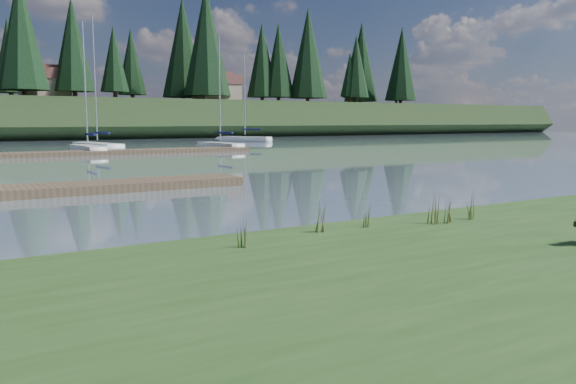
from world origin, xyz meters
TOP-DOWN VIEW (x-y plane):
  - ground at (0.00, 30.00)m, footprint 200.00×200.00m
  - bank at (0.00, -6.00)m, footprint 60.00×9.00m
  - dock_near at (-4.00, 9.00)m, footprint 16.00×2.00m
  - dock_far at (2.00, 30.00)m, footprint 26.00×2.20m
  - sailboat_bg_2 at (3.35, 32.93)m, footprint 1.68×6.33m
  - sailboat_bg_3 at (4.89, 37.32)m, footprint 3.03×7.47m
  - sailboat_bg_4 at (13.82, 32.60)m, footprint 2.01×6.31m
  - sailboat_bg_5 at (23.20, 47.21)m, footprint 4.98×6.51m
  - weed_0 at (0.55, -2.19)m, footprint 0.17×0.14m
  - weed_1 at (1.54, -2.28)m, footprint 0.17×0.14m
  - weed_2 at (2.95, -2.69)m, footprint 0.17×0.14m
  - weed_3 at (-1.29, -2.58)m, footprint 0.17×0.14m
  - weed_4 at (3.26, -2.80)m, footprint 0.17×0.14m
  - weed_5 at (4.00, -2.74)m, footprint 0.17×0.14m
  - mud_lip at (0.00, -1.60)m, footprint 60.00×0.50m
  - conifer_4 at (3.00, 66.00)m, footprint 6.16×6.16m
  - conifer_5 at (15.00, 70.00)m, footprint 3.96×3.96m
  - conifer_6 at (28.00, 68.00)m, footprint 7.04×7.04m
  - conifer_7 at (42.00, 71.00)m, footprint 5.28×5.28m
  - conifer_8 at (55.00, 67.00)m, footprint 4.62×4.62m
  - conifer_9 at (68.00, 70.00)m, footprint 5.94×5.94m
  - house_1 at (6.00, 71.00)m, footprint 6.30×5.30m
  - house_2 at (30.00, 69.00)m, footprint 6.30×5.30m

SIDE VIEW (x-z plane):
  - ground at x=0.00m, z-range 0.00..0.00m
  - mud_lip at x=0.00m, z-range 0.00..0.14m
  - dock_near at x=-4.00m, z-range 0.00..0.30m
  - dock_far at x=2.00m, z-range 0.00..0.30m
  - bank at x=0.00m, z-range 0.00..0.35m
  - sailboat_bg_5 at x=23.20m, z-range -4.69..5.33m
  - sailboat_bg_3 at x=4.89m, z-range -5.10..5.75m
  - sailboat_bg_4 at x=13.82m, z-range -4.35..5.01m
  - sailboat_bg_2 at x=3.35m, z-range -4.46..5.13m
  - weed_4 at x=3.26m, z-range 0.31..0.83m
  - weed_1 at x=1.54m, z-range 0.31..0.83m
  - weed_3 at x=-1.29m, z-range 0.31..0.86m
  - weed_5 at x=4.00m, z-range 0.30..0.94m
  - weed_0 at x=0.55m, z-range 0.29..0.98m
  - weed_2 at x=2.95m, z-range 0.29..1.02m
  - house_1 at x=6.00m, z-range 4.99..9.64m
  - house_2 at x=30.00m, z-range 4.99..9.64m
  - conifer_5 at x=15.00m, z-range 5.65..16.00m
  - conifer_8 at x=55.00m, z-range 5.62..17.40m
  - conifer_7 at x=42.00m, z-range 5.59..18.79m
  - conifer_9 at x=68.00m, z-range 5.55..20.18m
  - conifer_4 at x=3.00m, z-range 5.54..20.64m
  - conifer_6 at x=28.00m, z-range 5.49..22.49m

